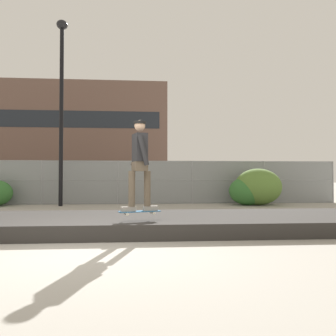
# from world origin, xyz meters

# --- Properties ---
(ground_plane) EXTENTS (120.00, 120.00, 0.00)m
(ground_plane) POSITION_xyz_m (0.00, 0.00, 0.00)
(ground_plane) COLOR #9E998E
(gravel_berm) EXTENTS (17.20, 2.74, 0.30)m
(gravel_berm) POSITION_xyz_m (0.00, 2.08, 0.15)
(gravel_berm) COLOR #33302D
(gravel_berm) RESTS_ON ground_plane
(skateboard) EXTENTS (0.82, 0.41, 0.07)m
(skateboard) POSITION_xyz_m (0.98, 1.21, 0.48)
(skateboard) COLOR #2D608C
(skater) EXTENTS (0.72, 0.62, 1.75)m
(skater) POSITION_xyz_m (0.98, 1.21, 1.49)
(skater) COLOR gray
(skater) RESTS_ON skateboard
(chain_fence) EXTENTS (19.22, 0.06, 1.85)m
(chain_fence) POSITION_xyz_m (0.00, 9.08, 0.93)
(chain_fence) COLOR gray
(chain_fence) RESTS_ON ground_plane
(street_lamp) EXTENTS (0.44, 0.44, 7.44)m
(street_lamp) POSITION_xyz_m (-2.19, 8.22, 4.57)
(street_lamp) COLOR black
(street_lamp) RESTS_ON ground_plane
(parked_car_near) EXTENTS (4.51, 2.16, 1.66)m
(parked_car_near) POSITION_xyz_m (-2.23, 12.72, 0.84)
(parked_car_near) COLOR #474C54
(parked_car_near) RESTS_ON ground_plane
(parked_car_mid) EXTENTS (4.44, 2.03, 1.66)m
(parked_car_mid) POSITION_xyz_m (4.07, 12.63, 0.84)
(parked_car_mid) COLOR #566B4C
(parked_car_mid) RESTS_ON ground_plane
(library_building) EXTENTS (29.85, 11.79, 15.48)m
(library_building) POSITION_xyz_m (-10.17, 49.62, 7.74)
(library_building) COLOR brown
(library_building) RESTS_ON ground_plane
(shrub_center) EXTENTS (1.50, 1.23, 1.16)m
(shrub_center) POSITION_xyz_m (5.31, 8.05, 0.58)
(shrub_center) COLOR #336B2D
(shrub_center) RESTS_ON ground_plane
(shrub_right) EXTENTS (1.93, 1.58, 1.49)m
(shrub_right) POSITION_xyz_m (5.77, 8.08, 0.75)
(shrub_right) COLOR #567A33
(shrub_right) RESTS_ON ground_plane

